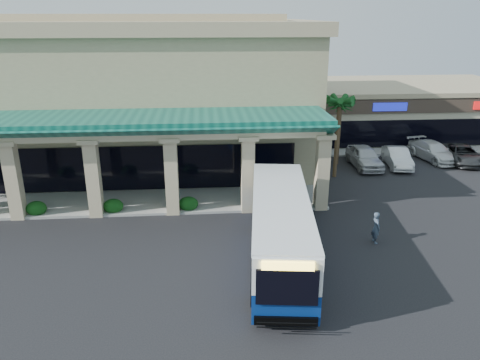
{
  "coord_description": "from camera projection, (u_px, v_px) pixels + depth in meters",
  "views": [
    {
      "loc": [
        -1.07,
        -20.96,
        11.38
      ],
      "look_at": [
        0.99,
        4.66,
        2.2
      ],
      "focal_mm": 35.0,
      "sensor_mm": 36.0,
      "label": 1
    }
  ],
  "objects": [
    {
      "name": "strip_mall",
      "position": [
        394.0,
        108.0,
        46.65
      ],
      "size": [
        22.5,
        12.5,
        4.9
      ],
      "primitive_type": null,
      "color": "beige",
      "rests_on": "ground"
    },
    {
      "name": "car_gray",
      "position": [
        462.0,
        154.0,
        37.62
      ],
      "size": [
        3.26,
        5.39,
        1.4
      ],
      "primitive_type": "imported",
      "rotation": [
        0.0,
        0.0,
        -0.2
      ],
      "color": "#313234",
      "rests_on": "ground"
    },
    {
      "name": "car_silver",
      "position": [
        365.0,
        157.0,
        36.46
      ],
      "size": [
        1.95,
        4.83,
        1.64
      ],
      "primitive_type": "imported",
      "rotation": [
        0.0,
        0.0,
        0.0
      ],
      "color": "silver",
      "rests_on": "ground"
    },
    {
      "name": "palm_0",
      "position": [
        337.0,
        133.0,
        33.44
      ],
      "size": [
        2.4,
        2.4,
        6.6
      ],
      "primitive_type": null,
      "color": "#124418",
      "rests_on": "ground"
    },
    {
      "name": "broadleaf_tree",
      "position": [
        301.0,
        121.0,
        41.18
      ],
      "size": [
        2.6,
        2.6,
        4.81
      ],
      "primitive_type": null,
      "color": "#0D390E",
      "rests_on": "ground"
    },
    {
      "name": "car_white",
      "position": [
        397.0,
        157.0,
        36.62
      ],
      "size": [
        2.15,
        4.61,
        1.46
      ],
      "primitive_type": "imported",
      "rotation": [
        0.0,
        0.0,
        -0.14
      ],
      "color": "silver",
      "rests_on": "ground"
    },
    {
      "name": "palm_1",
      "position": [
        339.0,
        129.0,
        36.47
      ],
      "size": [
        2.4,
        2.4,
        5.8
      ],
      "primitive_type": null,
      "color": "#124418",
      "rests_on": "ground"
    },
    {
      "name": "main_building",
      "position": [
        112.0,
        92.0,
        36.09
      ],
      "size": [
        30.8,
        14.8,
        11.35
      ],
      "primitive_type": null,
      "color": "tan",
      "rests_on": "ground"
    },
    {
      "name": "arcade",
      "position": [
        90.0,
        162.0,
        28.41
      ],
      "size": [
        30.0,
        6.2,
        5.7
      ],
      "primitive_type": null,
      "color": "#0D5145",
      "rests_on": "ground"
    },
    {
      "name": "pedestrian",
      "position": [
        376.0,
        227.0,
        24.35
      ],
      "size": [
        0.45,
        0.65,
        1.71
      ],
      "primitive_type": "imported",
      "rotation": [
        0.0,
        0.0,
        1.64
      ],
      "color": "#3B495C",
      "rests_on": "ground"
    },
    {
      "name": "car_red",
      "position": [
        433.0,
        151.0,
        38.26
      ],
      "size": [
        3.0,
        5.36,
        1.47
      ],
      "primitive_type": "imported",
      "rotation": [
        0.0,
        0.0,
        0.2
      ],
      "color": "silver",
      "rests_on": "ground"
    },
    {
      "name": "ground",
      "position": [
        228.0,
        252.0,
        23.59
      ],
      "size": [
        110.0,
        110.0,
        0.0
      ],
      "primitive_type": "plane",
      "color": "black"
    },
    {
      "name": "transit_bus",
      "position": [
        280.0,
        230.0,
        22.29
      ],
      "size": [
        4.03,
        11.78,
        3.23
      ],
      "primitive_type": null,
      "rotation": [
        0.0,
        0.0,
        -0.12
      ],
      "color": "navy",
      "rests_on": "ground"
    }
  ]
}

